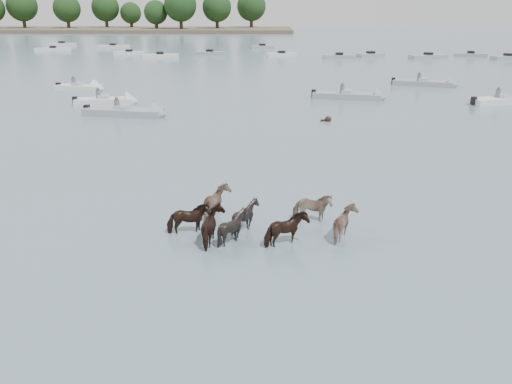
{
  "coord_description": "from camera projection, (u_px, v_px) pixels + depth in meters",
  "views": [
    {
      "loc": [
        3.2,
        -15.31,
        7.2
      ],
      "look_at": [
        2.8,
        1.96,
        1.1
      ],
      "focal_mm": 37.01,
      "sensor_mm": 36.0,
      "label": 1
    }
  ],
  "objects": [
    {
      "name": "shoreline",
      "position": [
        27.0,
        30.0,
        159.66
      ],
      "size": [
        160.0,
        30.0,
        1.0
      ],
      "primitive_type": "cube",
      "color": "#4C4233",
      "rests_on": "ground"
    },
    {
      "name": "motorboat_c",
      "position": [
        357.0,
        96.0,
        43.23
      ],
      "size": [
        6.17,
        2.91,
        1.92
      ],
      "rotation": [
        0.0,
        0.0,
        -0.23
      ],
      "color": "gray",
      "rests_on": "ground"
    },
    {
      "name": "treeline",
      "position": [
        25.0,
        8.0,
        157.82
      ],
      "size": [
        148.88,
        23.42,
        12.15
      ],
      "color": "#382619",
      "rests_on": "ground"
    },
    {
      "name": "motorboat_e",
      "position": [
        431.0,
        84.0,
        50.26
      ],
      "size": [
        6.16,
        3.45,
        1.92
      ],
      "rotation": [
        0.0,
        0.0,
        -0.33
      ],
      "color": "gray",
      "rests_on": "ground"
    },
    {
      "name": "ground",
      "position": [
        167.0,
        244.0,
        16.9
      ],
      "size": [
        400.0,
        400.0,
        0.0
      ],
      "primitive_type": "plane",
      "color": "slate",
      "rests_on": "ground"
    },
    {
      "name": "motorboat_f",
      "position": [
        86.0,
        88.0,
        47.54
      ],
      "size": [
        4.75,
        2.39,
        1.92
      ],
      "rotation": [
        0.0,
        0.0,
        -0.18
      ],
      "color": "silver",
      "rests_on": "ground"
    },
    {
      "name": "swimming_pony",
      "position": [
        327.0,
        120.0,
        34.95
      ],
      "size": [
        0.72,
        0.44,
        0.44
      ],
      "color": "black",
      "rests_on": "ground"
    },
    {
      "name": "motorboat_a",
      "position": [
        114.0,
        101.0,
        40.96
      ],
      "size": [
        5.05,
        2.32,
        1.92
      ],
      "rotation": [
        0.0,
        0.0,
        0.15
      ],
      "color": "silver",
      "rests_on": "ground"
    },
    {
      "name": "distant_flotilla",
      "position": [
        238.0,
        52.0,
        84.03
      ],
      "size": [
        102.1,
        28.49,
        0.93
      ],
      "color": "gray",
      "rests_on": "ground"
    },
    {
      "name": "motorboat_b",
      "position": [
        134.0,
        113.0,
        36.56
      ],
      "size": [
        6.2,
        2.65,
        1.92
      ],
      "rotation": [
        0.0,
        0.0,
        -0.18
      ],
      "color": "gray",
      "rests_on": "ground"
    },
    {
      "name": "pony_herd",
      "position": [
        253.0,
        220.0,
        17.59
      ],
      "size": [
        6.53,
        3.76,
        1.27
      ],
      "color": "black",
      "rests_on": "ground"
    },
    {
      "name": "motorboat_d",
      "position": [
        510.0,
        100.0,
        41.45
      ],
      "size": [
        5.94,
        3.28,
        1.92
      ],
      "rotation": [
        0.0,
        0.0,
        0.31
      ],
      "color": "silver",
      "rests_on": "ground"
    }
  ]
}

